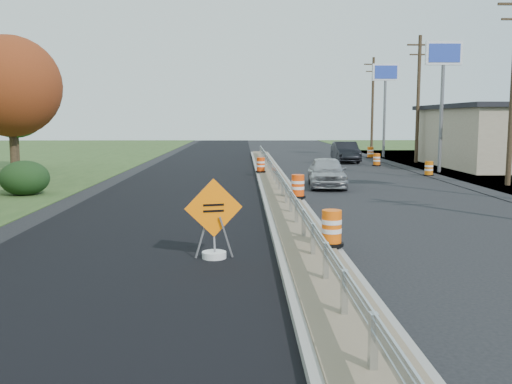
{
  "coord_description": "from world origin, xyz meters",
  "views": [
    {
      "loc": [
        -1.59,
        -18.65,
        3.28
      ],
      "look_at": [
        -1.2,
        -1.68,
        1.1
      ],
      "focal_mm": 40.0,
      "sensor_mm": 36.0,
      "label": 1
    }
  ],
  "objects_px": {
    "barrel_shoulder_mid": "(377,160)",
    "car_silver": "(327,172)",
    "barrel_median_near": "(332,229)",
    "barrel_shoulder_far": "(370,153)",
    "barrel_median_mid": "(298,187)",
    "barrel_median_far": "(261,165)",
    "barrel_shoulder_near": "(429,169)",
    "car_dark_mid": "(345,152)",
    "caution_sign": "(214,238)"
  },
  "relations": [
    {
      "from": "barrel_median_mid",
      "to": "barrel_shoulder_far",
      "type": "distance_m",
      "value": 27.33
    },
    {
      "from": "barrel_shoulder_mid",
      "to": "barrel_shoulder_far",
      "type": "height_order",
      "value": "barrel_shoulder_far"
    },
    {
      "from": "barrel_median_far",
      "to": "car_silver",
      "type": "relative_size",
      "value": 0.2
    },
    {
      "from": "barrel_median_far",
      "to": "barrel_shoulder_far",
      "type": "height_order",
      "value": "barrel_median_far"
    },
    {
      "from": "barrel_median_near",
      "to": "car_silver",
      "type": "relative_size",
      "value": 0.2
    },
    {
      "from": "barrel_median_near",
      "to": "barrel_shoulder_near",
      "type": "height_order",
      "value": "barrel_median_near"
    },
    {
      "from": "barrel_median_far",
      "to": "barrel_shoulder_mid",
      "type": "height_order",
      "value": "barrel_median_far"
    },
    {
      "from": "barrel_median_near",
      "to": "barrel_median_far",
      "type": "relative_size",
      "value": 1.02
    },
    {
      "from": "barrel_shoulder_near",
      "to": "car_silver",
      "type": "bearing_deg",
      "value": -141.82
    },
    {
      "from": "barrel_shoulder_near",
      "to": "barrel_shoulder_far",
      "type": "relative_size",
      "value": 0.9
    },
    {
      "from": "barrel_median_far",
      "to": "car_silver",
      "type": "xyz_separation_m",
      "value": [
        3.03,
        -5.36,
        0.1
      ]
    },
    {
      "from": "barrel_median_mid",
      "to": "car_dark_mid",
      "type": "xyz_separation_m",
      "value": [
        5.72,
        21.42,
        0.12
      ]
    },
    {
      "from": "barrel_median_near",
      "to": "barrel_shoulder_far",
      "type": "relative_size",
      "value": 0.92
    },
    {
      "from": "barrel_median_far",
      "to": "barrel_shoulder_near",
      "type": "height_order",
      "value": "barrel_median_far"
    },
    {
      "from": "barrel_median_mid",
      "to": "barrel_shoulder_far",
      "type": "bearing_deg",
      "value": 71.55
    },
    {
      "from": "barrel_median_far",
      "to": "car_silver",
      "type": "distance_m",
      "value": 6.16
    },
    {
      "from": "car_dark_mid",
      "to": "barrel_shoulder_mid",
      "type": "bearing_deg",
      "value": -65.61
    },
    {
      "from": "barrel_median_mid",
      "to": "barrel_median_far",
      "type": "relative_size",
      "value": 1.06
    },
    {
      "from": "barrel_shoulder_mid",
      "to": "car_silver",
      "type": "relative_size",
      "value": 0.2
    },
    {
      "from": "barrel_median_near",
      "to": "barrel_shoulder_far",
      "type": "bearing_deg",
      "value": 75.88
    },
    {
      "from": "barrel_median_near",
      "to": "barrel_median_mid",
      "type": "xyz_separation_m",
      "value": [
        0.0,
        8.47,
        0.02
      ]
    },
    {
      "from": "barrel_median_mid",
      "to": "barrel_shoulder_far",
      "type": "height_order",
      "value": "barrel_median_mid"
    },
    {
      "from": "barrel_median_near",
      "to": "barrel_shoulder_far",
      "type": "height_order",
      "value": "barrel_median_near"
    },
    {
      "from": "barrel_median_near",
      "to": "car_dark_mid",
      "type": "distance_m",
      "value": 30.43
    },
    {
      "from": "barrel_median_mid",
      "to": "barrel_shoulder_near",
      "type": "bearing_deg",
      "value": 51.04
    },
    {
      "from": "barrel_median_mid",
      "to": "barrel_shoulder_near",
      "type": "height_order",
      "value": "barrel_median_mid"
    },
    {
      "from": "barrel_median_far",
      "to": "barrel_shoulder_mid",
      "type": "bearing_deg",
      "value": 40.16
    },
    {
      "from": "caution_sign",
      "to": "barrel_median_near",
      "type": "bearing_deg",
      "value": -8.46
    },
    {
      "from": "barrel_shoulder_near",
      "to": "barrel_median_mid",
      "type": "bearing_deg",
      "value": -128.96
    },
    {
      "from": "caution_sign",
      "to": "car_silver",
      "type": "bearing_deg",
      "value": 56.97
    },
    {
      "from": "barrel_shoulder_near",
      "to": "car_silver",
      "type": "relative_size",
      "value": 0.2
    },
    {
      "from": "barrel_median_far",
      "to": "car_silver",
      "type": "height_order",
      "value": "car_silver"
    },
    {
      "from": "barrel_shoulder_mid",
      "to": "barrel_shoulder_far",
      "type": "relative_size",
      "value": 0.93
    },
    {
      "from": "caution_sign",
      "to": "car_silver",
      "type": "height_order",
      "value": "caution_sign"
    },
    {
      "from": "caution_sign",
      "to": "car_silver",
      "type": "relative_size",
      "value": 0.44
    },
    {
      "from": "barrel_median_far",
      "to": "barrel_shoulder_far",
      "type": "xyz_separation_m",
      "value": [
        9.75,
        15.16,
        -0.19
      ]
    },
    {
      "from": "barrel_median_mid",
      "to": "barrel_shoulder_mid",
      "type": "height_order",
      "value": "barrel_median_mid"
    },
    {
      "from": "barrel_shoulder_far",
      "to": "car_silver",
      "type": "xyz_separation_m",
      "value": [
        -6.72,
        -20.52,
        0.28
      ]
    },
    {
      "from": "barrel_median_near",
      "to": "car_silver",
      "type": "height_order",
      "value": "car_silver"
    },
    {
      "from": "barrel_shoulder_near",
      "to": "car_dark_mid",
      "type": "bearing_deg",
      "value": 105.27
    },
    {
      "from": "car_silver",
      "to": "car_dark_mid",
      "type": "bearing_deg",
      "value": 80.71
    },
    {
      "from": "barrel_median_mid",
      "to": "barrel_median_near",
      "type": "bearing_deg",
      "value": -90.0
    },
    {
      "from": "barrel_median_near",
      "to": "car_silver",
      "type": "xyz_separation_m",
      "value": [
        1.93,
        13.88,
        0.09
      ]
    },
    {
      "from": "car_dark_mid",
      "to": "barrel_shoulder_near",
      "type": "bearing_deg",
      "value": -74.12
    },
    {
      "from": "barrel_median_far",
      "to": "barrel_shoulder_mid",
      "type": "relative_size",
      "value": 0.97
    },
    {
      "from": "barrel_shoulder_far",
      "to": "car_dark_mid",
      "type": "height_order",
      "value": "car_dark_mid"
    },
    {
      "from": "barrel_median_far",
      "to": "barrel_shoulder_mid",
      "type": "xyz_separation_m",
      "value": [
        8.39,
        7.08,
        -0.22
      ]
    },
    {
      "from": "barrel_median_mid",
      "to": "barrel_shoulder_near",
      "type": "xyz_separation_m",
      "value": [
        8.65,
        10.7,
        -0.26
      ]
    },
    {
      "from": "barrel_median_near",
      "to": "barrel_shoulder_near",
      "type": "distance_m",
      "value": 21.03
    },
    {
      "from": "barrel_shoulder_mid",
      "to": "barrel_shoulder_far",
      "type": "bearing_deg",
      "value": 80.46
    }
  ]
}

